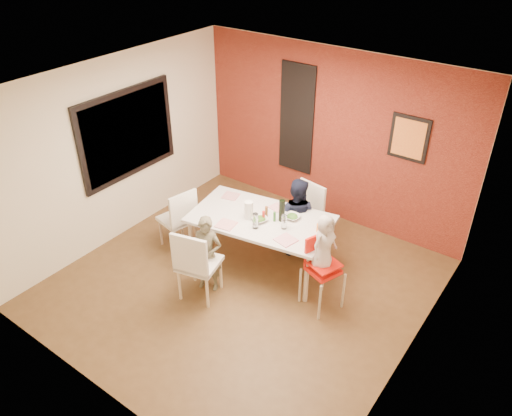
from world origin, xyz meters
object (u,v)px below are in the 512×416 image
Objects in this scene: chair_left at (180,217)px; high_chair at (321,266)px; chair_far at (306,213)px; child_near at (207,254)px; wine_bottle at (282,211)px; dining_table at (261,222)px; chair_near at (195,262)px; toddler at (324,243)px; paper_towel_roll at (249,210)px; child_far at (296,217)px.

chair_left is 2.24m from high_chair.
chair_far is 1.01× the size of high_chair.
wine_bottle reaches higher than child_near.
dining_table is 6.56× the size of wine_bottle.
high_chair is 0.93m from wine_bottle.
toddler reaches higher than chair_near.
chair_near is 0.96× the size of child_near.
toddler reaches higher than chair_far.
paper_towel_roll is (0.15, 0.70, 0.37)m from child_near.
wine_bottle is (-0.80, 0.32, 0.34)m from high_chair.
chair_left is at bearing -51.11° from chair_near.
high_chair is 0.82× the size of child_far.
chair_far is (0.50, 1.84, -0.03)m from chair_near.
wine_bottle reaches higher than paper_towel_roll.
high_chair is 1.23m from paper_towel_roll.
chair_near reaches higher than chair_far.
wine_bottle is at bearing 80.65° from toddler.
paper_towel_roll is (-0.12, -0.11, 0.20)m from dining_table.
chair_left is 0.99× the size of high_chair.
dining_table is 1.68× the size of child_far.
dining_table is 0.87m from child_near.
chair_near is at bearing 65.30° from chair_left.
paper_towel_roll reaches higher than high_chair.
chair_far is at bearing 67.11° from paper_towel_roll.
paper_towel_roll reaches higher than dining_table.
child_far is at bearing 60.58° from paper_towel_roll.
chair_near is 1.32m from wine_bottle.
toddler is (1.09, -0.23, 0.25)m from dining_table.
child_far is (0.48, 1.59, 0.02)m from chair_near.
high_chair is (2.23, 0.16, 0.05)m from chair_left.
toddler is 2.93× the size of paper_towel_roll.
chair_near reaches higher than high_chair.
wine_bottle is (0.01, -0.67, 0.38)m from chair_far.
child_far is at bearing 61.11° from toddler.
chair_left is at bearing -131.76° from chair_far.
dining_table is 1.14m from toddler.
toddler reaches higher than wine_bottle.
toddler is at bearing -104.07° from high_chair.
toddler is 2.44× the size of wine_bottle.
child_near is 1.43m from child_far.
chair_left is 1.14m from paper_towel_roll.
dining_table is 2.03× the size of chair_far.
wine_bottle is at bearing 29.22° from paper_towel_roll.
wine_bottle is at bearing 120.59° from chair_left.
toddler is (0.84, -1.01, 0.40)m from chair_far.
toddler is 1.22m from paper_towel_roll.
child_near is at bearing 56.05° from child_far.
chair_left is 0.90× the size of child_near.
paper_towel_roll is (-0.38, -0.22, -0.03)m from wine_bottle.
child_far reaches higher than dining_table.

